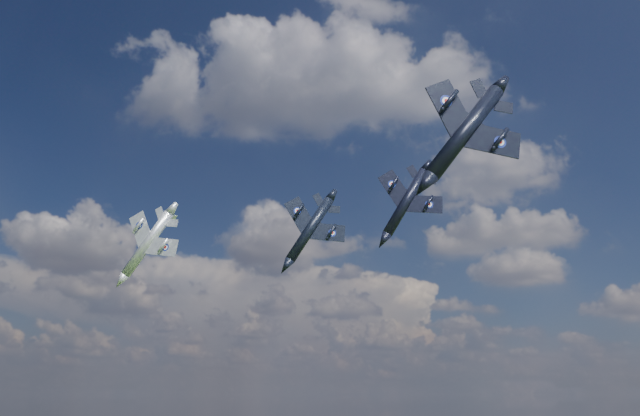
% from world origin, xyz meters
% --- Properties ---
extents(jet_lead_navy, '(12.46, 15.07, 7.24)m').
position_xyz_m(jet_lead_navy, '(-4.18, 11.85, 79.99)').
color(jet_lead_navy, black).
extents(jet_right_navy, '(14.38, 17.49, 9.10)m').
position_xyz_m(jet_right_navy, '(13.47, -10.96, 82.35)').
color(jet_right_navy, black).
extents(jet_high_navy, '(12.58, 16.31, 8.31)m').
position_xyz_m(jet_high_navy, '(8.01, 22.56, 86.36)').
color(jet_high_navy, black).
extents(jet_left_silver, '(12.59, 16.05, 8.66)m').
position_xyz_m(jet_left_silver, '(-27.79, 16.40, 80.00)').
color(jet_left_silver, '#9C9FA6').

